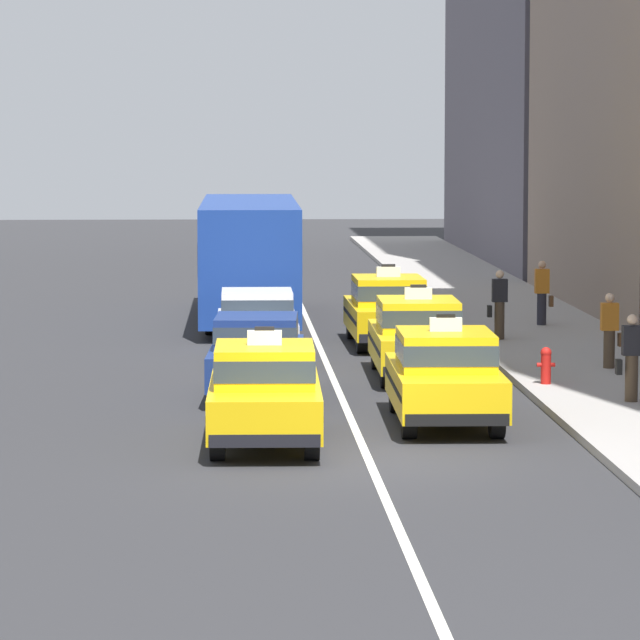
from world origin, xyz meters
name	(u,v)px	position (x,y,z in m)	size (l,w,h in m)	color
ground_plane	(369,461)	(0.00, 0.00, 0.00)	(160.00, 160.00, 0.00)	#2B2B2D
lane_stripe_left_right	(311,329)	(0.00, 20.00, 0.00)	(0.14, 80.00, 0.01)	silver
sidewalk_curb	(560,346)	(5.60, 15.00, 0.07)	(4.00, 90.00, 0.15)	#9E9993
taxi_left_nearest	(265,392)	(-1.59, 1.64, 0.88)	(1.91, 4.60, 1.96)	black
sedan_left_second	(257,353)	(-1.62, 7.39, 0.85)	(1.99, 4.39, 1.58)	black
sedan_left_third	(257,323)	(-1.52, 13.17, 0.85)	(1.79, 4.31, 1.58)	black
bus_left_fourth	(249,254)	(-1.57, 22.07, 1.82)	(2.63, 11.23, 3.22)	black
taxi_right_nearest	(445,375)	(1.60, 3.62, 0.88)	(1.90, 4.59, 1.96)	black
taxi_right_second	(418,336)	(1.75, 9.95, 0.88)	(1.89, 4.59, 1.96)	black
taxi_right_third	(388,309)	(1.64, 15.98, 0.88)	(1.85, 4.57, 1.96)	black
pedestrian_near_crosswalk	(542,293)	(5.88, 19.27, 0.97)	(0.47, 0.24, 1.64)	#23232D
pedestrian_mid_block	(631,358)	(5.24, 5.32, 0.96)	(0.47, 0.24, 1.62)	#473828
pedestrian_trailing	(610,331)	(5.84, 10.30, 0.94)	(0.47, 0.24, 1.58)	#473828
pedestrian_far_corner	(499,305)	(4.30, 15.96, 0.98)	(0.47, 0.24, 1.65)	#473828
fire_hydrant	(546,364)	(4.08, 7.84, 0.55)	(0.36, 0.22, 0.73)	red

